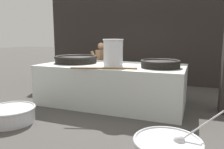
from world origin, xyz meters
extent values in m
plane|color=#474442|center=(0.00, 0.00, 0.00)|extent=(60.00, 60.00, 0.00)
cube|color=#2D2826|center=(0.00, 3.05, 2.11)|extent=(7.75, 0.24, 4.23)
cube|color=silver|center=(0.00, 0.00, 0.51)|extent=(3.66, 1.83, 1.03)
cylinder|color=black|center=(-1.08, 0.04, 1.11)|extent=(1.13, 1.13, 0.15)
torus|color=black|center=(-1.08, 0.04, 1.18)|extent=(1.18, 1.18, 0.09)
cylinder|color=black|center=(1.25, -0.11, 1.10)|extent=(0.90, 0.90, 0.14)
torus|color=black|center=(1.25, -0.11, 1.17)|extent=(0.93, 0.93, 0.07)
cylinder|color=#B7B7BC|center=(0.13, -0.26, 1.35)|extent=(0.48, 0.48, 0.64)
torus|color=#B7B7BC|center=(0.13, -0.26, 1.67)|extent=(0.51, 0.51, 0.03)
cylinder|color=brown|center=(0.12, -0.81, 1.05)|extent=(1.43, 0.51, 0.04)
cube|color=brown|center=(0.77, -0.60, 1.04)|extent=(0.15, 0.13, 0.02)
cylinder|color=#9E7551|center=(-0.85, 1.13, 0.38)|extent=(0.12, 0.12, 0.77)
cylinder|color=#9E7551|center=(-0.84, 1.29, 0.38)|extent=(0.12, 0.12, 0.77)
cube|color=olive|center=(-0.84, 1.21, 0.54)|extent=(0.20, 0.25, 0.50)
cube|color=#9E7551|center=(-0.84, 1.21, 1.05)|extent=(0.19, 0.48, 0.57)
cylinder|color=#9E7551|center=(-0.96, 0.98, 1.05)|extent=(0.32, 0.12, 0.52)
cylinder|color=#9E7551|center=(-0.92, 1.45, 1.05)|extent=(0.32, 0.12, 0.52)
sphere|color=#9E7551|center=(-0.84, 1.21, 1.46)|extent=(0.22, 0.22, 0.22)
torus|color=silver|center=(1.72, -2.31, 0.30)|extent=(0.97, 0.97, 0.05)
cylinder|color=#6B9347|center=(1.72, -2.31, 0.22)|extent=(0.81, 0.81, 0.08)
sphere|color=silver|center=(1.87, -2.24, 0.30)|extent=(0.17, 0.17, 0.17)
cylinder|color=silver|center=(2.14, -2.12, 0.51)|extent=(0.57, 0.27, 0.44)
cylinder|color=silver|center=(-1.45, -2.00, 0.15)|extent=(0.93, 0.93, 0.29)
torus|color=silver|center=(-1.45, -2.00, 0.29)|extent=(0.98, 0.98, 0.05)
cylinder|color=tan|center=(-1.45, -2.00, 0.21)|extent=(0.82, 0.82, 0.07)
camera|label=1|loc=(2.02, -5.22, 1.71)|focal=35.00mm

